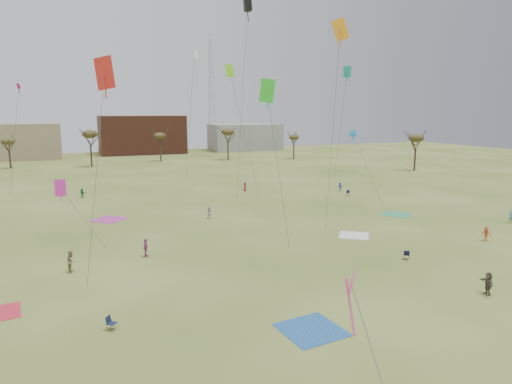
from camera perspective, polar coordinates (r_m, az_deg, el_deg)
name	(u,v)px	position (r m, az deg, el deg)	size (l,w,h in m)	color
ground	(317,289)	(34.97, 7.75, -12.19)	(260.00, 260.00, 0.00)	#455A1C
spectator_fore_b	(71,261)	(40.86, -22.52, -8.17)	(0.90, 0.70, 1.85)	#92855D
spectator_fore_c	(488,283)	(37.49, 27.52, -10.33)	(1.58, 0.50, 1.71)	brown
flyer_mid_b	(486,234)	(52.35, 27.32, -4.77)	(0.98, 0.57, 1.52)	#B64222
flyer_mid_c	(511,216)	(62.31, 29.79, -2.68)	(0.59, 0.39, 1.63)	#649BA6
spectator_mid_d	(146,248)	(42.87, -13.91, -6.92)	(1.01, 0.42, 1.72)	#AB4783
spectator_mid_e	(209,213)	(56.36, -5.97, -2.66)	(0.74, 0.58, 1.52)	silver
flyer_far_a	(82,193)	(74.93, -21.33, -0.12)	(1.34, 0.43, 1.45)	#2A7E45
flyer_far_b	(245,186)	(75.78, -1.42, 0.72)	(0.74, 0.48, 1.52)	#AA1D4C
flyer_far_c	(340,187)	(76.78, 10.68, 0.67)	(0.97, 0.56, 1.51)	navy
blanket_blue	(311,330)	(29.00, 7.07, -17.09)	(3.61, 3.61, 0.03)	#245B9E
blanket_cream	(354,236)	(49.87, 12.40, -5.45)	(3.10, 3.10, 0.03)	white
blanket_plum	(109,220)	(58.73, -18.23, -3.36)	(3.52, 3.52, 0.03)	#B4378F
blanket_olive	(397,214)	(61.31, 17.54, -2.76)	(3.32, 3.32, 0.03)	#359269
camp_chair_left	(112,326)	(30.08, -17.95, -15.94)	(0.74, 0.73, 0.87)	#151F3B
camp_chair_center	(406,256)	(43.35, 18.66, -7.80)	(0.73, 0.74, 0.87)	#151439
camp_chair_right	(348,194)	(72.94, 11.63, -0.26)	(0.74, 0.74, 0.87)	#141637
kites_aloft	(227,57)	(58.87, -3.72, 16.84)	(51.04, 65.32, 26.55)	#E44898
tree_line	(134,139)	(107.96, -15.36, 6.58)	(117.44, 49.32, 8.91)	#3A2B1E
building_brick	(142,135)	(149.53, -14.39, 7.12)	(26.00, 16.00, 12.00)	brown
building_grey	(245,137)	(156.62, -1.40, 7.02)	(24.00, 12.00, 9.00)	gray
radio_tower	(211,94)	(159.83, -5.77, 12.31)	(1.51, 1.72, 41.00)	#9EA3A8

